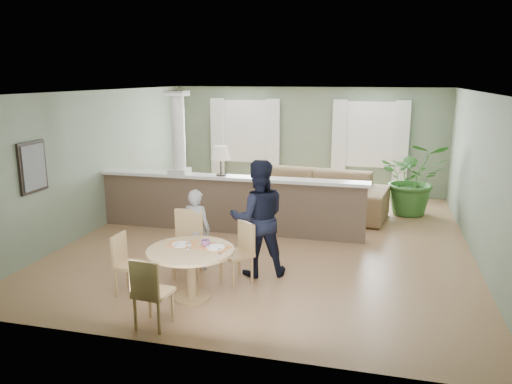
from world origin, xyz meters
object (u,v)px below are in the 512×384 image
(houseplant, at_px, (414,179))
(chair_far_boy, at_px, (188,239))
(chair_far_man, at_px, (240,250))
(chair_near, at_px, (150,290))
(sofa, at_px, (309,193))
(chair_side, at_px, (127,261))
(child_person, at_px, (196,230))
(man_person, at_px, (258,218))
(dining_table, at_px, (191,259))

(houseplant, bearing_deg, chair_far_boy, -128.52)
(chair_far_man, height_order, chair_near, chair_far_man)
(sofa, distance_m, chair_side, 5.02)
(chair_far_man, bearing_deg, child_person, -163.11)
(chair_far_boy, distance_m, chair_side, 1.04)
(houseplant, relative_size, chair_far_boy, 1.61)
(chair_far_man, relative_size, child_person, 0.70)
(sofa, relative_size, man_person, 1.85)
(sofa, height_order, child_person, child_person)
(chair_near, xyz_separation_m, child_person, (-0.16, 1.94, 0.15))
(sofa, relative_size, chair_far_man, 3.67)
(chair_near, height_order, man_person, man_person)
(chair_far_man, relative_size, chair_side, 1.05)
(chair_far_man, bearing_deg, chair_far_boy, -148.54)
(dining_table, distance_m, chair_far_boy, 0.91)
(child_person, height_order, man_person, man_person)
(chair_far_man, xyz_separation_m, child_person, (-0.81, 0.33, 0.15))
(houseplant, relative_size, child_person, 1.25)
(houseplant, relative_size, dining_table, 1.36)
(chair_side, distance_m, man_person, 1.99)
(chair_far_boy, distance_m, man_person, 1.12)
(sofa, bearing_deg, man_person, -86.35)
(sofa, bearing_deg, chair_near, -93.35)
(sofa, height_order, chair_side, sofa)
(chair_near, bearing_deg, man_person, -106.76)
(houseplant, bearing_deg, chair_far_man, -120.32)
(chair_far_boy, bearing_deg, chair_side, -134.69)
(chair_near, bearing_deg, chair_far_man, -105.77)
(sofa, relative_size, dining_table, 2.80)
(man_person, bearing_deg, dining_table, 37.57)
(dining_table, distance_m, child_person, 1.10)
(chair_far_man, relative_size, chair_near, 1.01)
(man_person, bearing_deg, child_person, -19.32)
(houseplant, xyz_separation_m, chair_side, (-4.04, -5.25, -0.33))
(dining_table, xyz_separation_m, chair_far_boy, (-0.38, 0.83, -0.02))
(child_person, bearing_deg, dining_table, 111.66)
(sofa, relative_size, chair_side, 3.86)
(chair_near, bearing_deg, chair_side, -41.90)
(chair_near, bearing_deg, dining_table, -94.76)
(chair_near, xyz_separation_m, chair_side, (-0.77, 0.85, -0.02))
(houseplant, bearing_deg, man_person, -120.59)
(chair_near, bearing_deg, chair_far_boy, -77.00)
(houseplant, relative_size, chair_far_man, 1.78)
(sofa, height_order, chair_near, sofa)
(dining_table, height_order, chair_far_boy, chair_far_boy)
(child_person, relative_size, man_person, 0.72)
(chair_far_boy, relative_size, chair_far_man, 1.10)
(chair_side, height_order, man_person, man_person)
(chair_far_man, height_order, child_person, child_person)
(chair_side, distance_m, child_person, 1.26)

